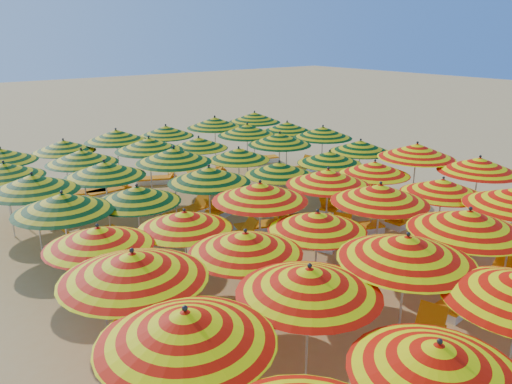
% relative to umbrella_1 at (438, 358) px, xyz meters
% --- Properties ---
extents(ground, '(120.00, 120.00, 0.00)m').
position_rel_umbrella_1_xyz_m(ground, '(3.44, 7.75, -2.14)').
color(ground, tan).
rests_on(ground, ground).
extents(umbrella_1, '(2.90, 2.90, 2.44)m').
position_rel_umbrella_1_xyz_m(umbrella_1, '(0.00, 0.00, 0.00)').
color(umbrella_1, silver).
rests_on(umbrella_1, ground).
extents(umbrella_6, '(3.13, 3.13, 2.65)m').
position_rel_umbrella_1_xyz_m(umbrella_6, '(-2.31, 2.34, 0.19)').
color(umbrella_6, silver).
rests_on(umbrella_6, ground).
extents(umbrella_7, '(2.83, 2.83, 2.57)m').
position_rel_umbrella_1_xyz_m(umbrella_7, '(-0.00, 2.37, 0.11)').
color(umbrella_7, silver).
rests_on(umbrella_7, ground).
extents(umbrella_8, '(2.76, 2.76, 2.68)m').
position_rel_umbrella_1_xyz_m(umbrella_8, '(2.13, 2.05, 0.21)').
color(umbrella_8, silver).
rests_on(umbrella_8, ground).
extents(umbrella_9, '(3.19, 3.19, 2.66)m').
position_rel_umbrella_1_xyz_m(umbrella_9, '(4.36, 2.13, 0.19)').
color(umbrella_9, silver).
rests_on(umbrella_9, ground).
extents(umbrella_12, '(2.67, 2.67, 2.69)m').
position_rel_umbrella_1_xyz_m(umbrella_12, '(-2.13, 4.42, 0.22)').
color(umbrella_12, silver).
rests_on(umbrella_12, ground).
extents(umbrella_13, '(2.62, 2.62, 2.44)m').
position_rel_umbrella_1_xyz_m(umbrella_13, '(0.25, 4.45, 0.00)').
color(umbrella_13, silver).
rests_on(umbrella_13, ground).
extents(umbrella_14, '(2.70, 2.70, 2.37)m').
position_rel_umbrella_1_xyz_m(umbrella_14, '(2.30, 4.53, -0.05)').
color(umbrella_14, silver).
rests_on(umbrella_14, ground).
extents(umbrella_15, '(2.46, 2.46, 2.59)m').
position_rel_umbrella_1_xyz_m(umbrella_15, '(4.52, 4.59, 0.14)').
color(umbrella_15, silver).
rests_on(umbrella_15, ground).
extents(umbrella_16, '(2.67, 2.67, 2.39)m').
position_rel_umbrella_1_xyz_m(umbrella_16, '(6.81, 4.29, -0.04)').
color(umbrella_16, silver).
rests_on(umbrella_16, ground).
extents(umbrella_17, '(2.87, 2.87, 2.58)m').
position_rel_umbrella_1_xyz_m(umbrella_17, '(9.18, 4.59, 0.12)').
color(umbrella_17, silver).
rests_on(umbrella_17, ground).
extents(umbrella_18, '(2.95, 2.95, 2.39)m').
position_rel_umbrella_1_xyz_m(umbrella_18, '(-1.92, 6.60, -0.04)').
color(umbrella_18, silver).
rests_on(umbrella_18, ground).
extents(umbrella_19, '(2.57, 2.57, 2.31)m').
position_rel_umbrella_1_xyz_m(umbrella_19, '(0.06, 6.52, -0.11)').
color(umbrella_19, silver).
rests_on(umbrella_19, ground).
extents(umbrella_20, '(3.18, 3.18, 2.59)m').
position_rel_umbrella_1_xyz_m(umbrella_20, '(2.25, 6.53, 0.14)').
color(umbrella_20, silver).
rests_on(umbrella_20, ground).
extents(umbrella_21, '(3.10, 3.10, 2.52)m').
position_rel_umbrella_1_xyz_m(umbrella_21, '(4.72, 6.58, 0.07)').
color(umbrella_21, silver).
rests_on(umbrella_21, ground).
extents(umbrella_22, '(2.90, 2.90, 2.35)m').
position_rel_umbrella_1_xyz_m(umbrella_22, '(6.96, 6.76, -0.08)').
color(umbrella_22, silver).
rests_on(umbrella_22, ground).
extents(umbrella_23, '(3.21, 3.21, 2.69)m').
position_rel_umbrella_1_xyz_m(umbrella_23, '(8.91, 6.63, 0.22)').
color(umbrella_23, silver).
rests_on(umbrella_23, ground).
extents(umbrella_24, '(2.84, 2.84, 2.54)m').
position_rel_umbrella_1_xyz_m(umbrella_24, '(-1.92, 8.85, 0.09)').
color(umbrella_24, silver).
rests_on(umbrella_24, ground).
extents(umbrella_25, '(2.99, 2.99, 2.39)m').
position_rel_umbrella_1_xyz_m(umbrella_25, '(-0.08, 8.73, -0.04)').
color(umbrella_25, silver).
rests_on(umbrella_25, ground).
extents(umbrella_26, '(3.10, 3.10, 2.53)m').
position_rel_umbrella_1_xyz_m(umbrella_26, '(2.18, 8.80, 0.08)').
color(umbrella_26, silver).
rests_on(umbrella_26, ground).
extents(umbrella_27, '(2.61, 2.61, 2.31)m').
position_rel_umbrella_1_xyz_m(umbrella_27, '(4.67, 8.64, -0.11)').
color(umbrella_27, silver).
rests_on(umbrella_27, ground).
extents(umbrella_28, '(2.91, 2.91, 2.33)m').
position_rel_umbrella_1_xyz_m(umbrella_28, '(6.91, 8.65, -0.09)').
color(umbrella_28, silver).
rests_on(umbrella_28, ground).
extents(umbrella_29, '(2.84, 2.84, 2.41)m').
position_rel_umbrella_1_xyz_m(umbrella_29, '(8.82, 8.96, -0.02)').
color(umbrella_29, silver).
rests_on(umbrella_29, ground).
extents(umbrella_30, '(2.90, 2.90, 2.56)m').
position_rel_umbrella_1_xyz_m(umbrella_30, '(-2.06, 10.92, 0.11)').
color(umbrella_30, silver).
rests_on(umbrella_30, ground).
extents(umbrella_31, '(2.76, 2.76, 2.54)m').
position_rel_umbrella_1_xyz_m(umbrella_31, '(0.04, 11.18, 0.09)').
color(umbrella_31, silver).
rests_on(umbrella_31, ground).
extents(umbrella_32, '(3.18, 3.18, 2.63)m').
position_rel_umbrella_1_xyz_m(umbrella_32, '(2.35, 11.19, 0.17)').
color(umbrella_32, silver).
rests_on(umbrella_32, ground).
extents(umbrella_33, '(2.74, 2.74, 2.33)m').
position_rel_umbrella_1_xyz_m(umbrella_33, '(4.77, 10.95, -0.10)').
color(umbrella_33, silver).
rests_on(umbrella_33, ground).
extents(umbrella_34, '(2.93, 2.93, 2.56)m').
position_rel_umbrella_1_xyz_m(umbrella_34, '(6.93, 11.30, 0.11)').
color(umbrella_34, silver).
rests_on(umbrella_34, ground).
extents(umbrella_35, '(2.53, 2.53, 2.54)m').
position_rel_umbrella_1_xyz_m(umbrella_35, '(9.21, 11.28, 0.09)').
color(umbrella_35, silver).
rests_on(umbrella_35, ground).
extents(umbrella_36, '(2.37, 2.37, 2.46)m').
position_rel_umbrella_1_xyz_m(umbrella_36, '(-2.29, 13.19, 0.02)').
color(umbrella_36, silver).
rests_on(umbrella_36, ground).
extents(umbrella_37, '(2.78, 2.78, 2.50)m').
position_rel_umbrella_1_xyz_m(umbrella_37, '(0.09, 13.31, 0.05)').
color(umbrella_37, silver).
rests_on(umbrella_37, ground).
extents(umbrella_38, '(2.65, 2.65, 2.60)m').
position_rel_umbrella_1_xyz_m(umbrella_38, '(2.51, 13.30, 0.14)').
color(umbrella_38, silver).
rests_on(umbrella_38, ground).
extents(umbrella_39, '(2.91, 2.91, 2.36)m').
position_rel_umbrella_1_xyz_m(umbrella_39, '(4.55, 13.26, -0.07)').
color(umbrella_39, silver).
rests_on(umbrella_39, ground).
extents(umbrella_40, '(3.09, 3.09, 2.60)m').
position_rel_umbrella_1_xyz_m(umbrella_40, '(6.92, 13.34, 0.15)').
color(umbrella_40, silver).
rests_on(umbrella_40, ground).
extents(umbrella_41, '(2.89, 2.89, 2.44)m').
position_rel_umbrella_1_xyz_m(umbrella_41, '(9.15, 13.42, 0.01)').
color(umbrella_41, silver).
rests_on(umbrella_41, ground).
extents(umbrella_42, '(3.06, 3.06, 2.46)m').
position_rel_umbrella_1_xyz_m(umbrella_42, '(-1.94, 15.33, 0.02)').
color(umbrella_42, silver).
rests_on(umbrella_42, ground).
extents(umbrella_43, '(2.67, 2.67, 2.40)m').
position_rel_umbrella_1_xyz_m(umbrella_43, '(0.25, 15.70, -0.03)').
color(umbrella_43, silver).
rests_on(umbrella_43, ground).
extents(umbrella_44, '(2.94, 2.94, 2.60)m').
position_rel_umbrella_1_xyz_m(umbrella_44, '(2.21, 15.52, 0.14)').
color(umbrella_44, silver).
rests_on(umbrella_44, ground).
extents(umbrella_45, '(2.89, 2.89, 2.47)m').
position_rel_umbrella_1_xyz_m(umbrella_45, '(4.47, 15.73, 0.03)').
color(umbrella_45, silver).
rests_on(umbrella_45, ground).
extents(umbrella_46, '(3.30, 3.30, 2.64)m').
position_rel_umbrella_1_xyz_m(umbrella_46, '(6.72, 15.45, 0.18)').
color(umbrella_46, silver).
rests_on(umbrella_46, ground).
extents(umbrella_47, '(2.97, 2.97, 2.61)m').
position_rel_umbrella_1_xyz_m(umbrella_47, '(9.07, 15.65, 0.15)').
color(umbrella_47, silver).
rests_on(umbrella_47, ground).
extents(lounger_6, '(1.83, 1.10, 0.69)m').
position_rel_umbrella_1_xyz_m(lounger_6, '(2.73, 1.91, -1.99)').
color(lounger_6, white).
rests_on(lounger_6, ground).
extents(lounger_7, '(1.77, 0.72, 0.69)m').
position_rel_umbrella_1_xyz_m(lounger_7, '(4.96, 2.33, -1.99)').
color(lounger_7, white).
rests_on(lounger_7, ground).
extents(lounger_8, '(1.78, 0.75, 0.69)m').
position_rel_umbrella_1_xyz_m(lounger_8, '(6.37, 2.47, -1.99)').
color(lounger_8, white).
rests_on(lounger_8, ground).
extents(lounger_9, '(1.75, 0.63, 0.69)m').
position_rel_umbrella_1_xyz_m(lounger_9, '(-0.35, 4.64, -1.99)').
color(lounger_9, white).
rests_on(lounger_9, ground).
extents(lounger_10, '(1.80, 0.85, 0.69)m').
position_rel_umbrella_1_xyz_m(lounger_10, '(6.30, 4.18, -1.99)').
color(lounger_10, white).
rests_on(lounger_10, ground).
extents(lounger_11, '(1.76, 0.67, 0.69)m').
position_rel_umbrella_1_xyz_m(lounger_11, '(8.68, 4.39, -1.99)').
color(lounger_11, white).
rests_on(lounger_11, ground).
extents(lounger_12, '(1.82, 1.22, 0.69)m').
position_rel_umbrella_1_xyz_m(lounger_12, '(5.31, 6.80, -1.99)').
color(lounger_12, white).
rests_on(lounger_12, ground).
extents(lounger_13, '(1.82, 1.18, 0.69)m').
position_rel_umbrella_1_xyz_m(lounger_13, '(6.37, 6.86, -1.99)').
color(lounger_13, white).
rests_on(lounger_13, ground).
extents(lounger_14, '(1.77, 0.69, 0.69)m').
position_rel_umbrella_1_xyz_m(lounger_14, '(8.31, 6.38, -1.99)').
color(lounger_14, white).
rests_on(lounger_14, ground).
extents(lounger_15, '(1.81, 0.92, 0.69)m').
position_rel_umbrella_1_xyz_m(lounger_15, '(2.77, 8.64, -1.99)').
color(lounger_15, white).
rests_on(lounger_15, ground).
extents(lounger_16, '(1.83, 1.09, 0.69)m').
position_rel_umbrella_1_xyz_m(lounger_16, '(4.17, 8.82, -1.99)').
color(lounger_16, white).
rests_on(lounger_16, ground).
extents(lounger_17, '(1.82, 1.23, 0.69)m').
position_rel_umbrella_1_xyz_m(lounger_17, '(7.42, 8.77, -1.99)').
color(lounger_17, white).
rests_on(lounger_17, ground).
extents(lounger_18, '(1.75, 0.63, 0.69)m').
position_rel_umbrella_1_xyz_m(lounger_18, '(9.42, 9.17, -1.99)').
color(lounger_18, white).
rests_on(lounger_18, ground).
extents(lounger_19, '(1.78, 0.73, 0.69)m').
position_rel_umbrella_1_xyz_m(lounger_19, '(-0.56, 11.36, -1.99)').
color(lounger_19, white).
rests_on(lounger_19, ground).
extents(lounger_20, '(1.81, 0.87, 0.69)m').
position_rel_umbrella_1_xyz_m(lounger_20, '(2.95, 11.45, -1.99)').
color(lounger_20, white).
rests_on(lounger_20, ground).
extents(lounger_21, '(1.83, 1.07, 0.69)m').
position_rel_umbrella_1_xyz_m(lounger_21, '(4.17, 10.93, -1.99)').
color(lounger_21, white).
rests_on(lounger_21, ground).
extents(lounger_22, '(1.79, 0.78, 0.69)m').
position_rel_umbrella_1_xyz_m(lounger_22, '(6.33, 11.05, -1.99)').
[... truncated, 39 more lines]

